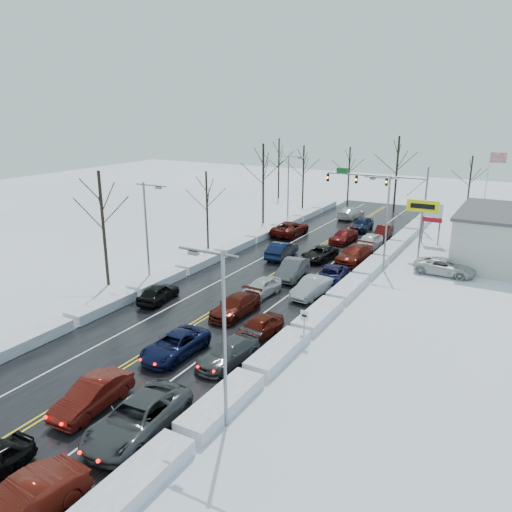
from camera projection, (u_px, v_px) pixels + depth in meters
The scene contains 44 objects.
ground at pixel (255, 286), 43.62m from camera, with size 160.00×160.00×0.00m, color white.
road_surface at pixel (266, 279), 45.29m from camera, with size 14.00×84.00×0.01m, color black.
snow_bank_left at pixel (198, 267), 48.85m from camera, with size 1.74×72.00×0.78m, color white.
snow_bank_right at pixel (346, 294), 41.72m from camera, with size 1.74×72.00×0.78m, color white.
traffic_signal_mast at pixel (386, 185), 63.79m from camera, with size 13.28×0.39×8.00m.
tires_plus_sign at pixel (422, 210), 50.61m from camera, with size 3.20×0.34×6.00m.
used_vehicles_sign at pixel (432, 215), 56.10m from camera, with size 2.20×0.22×4.65m.
speed_limit_sign at pixel (304, 321), 32.62m from camera, with size 0.55×0.09×2.35m.
flagpole at pixel (488, 186), 59.84m from camera, with size 1.87×1.20×10.00m.
streetlight_se at pixel (221, 326), 23.17m from camera, with size 3.20×0.25×9.00m.
streetlight_ne at pixel (385, 216), 46.55m from camera, with size 3.20×0.25×9.00m.
streetlight_sw at pixel (148, 226), 42.64m from camera, with size 3.20×0.25×9.00m.
streetlight_nw at pixel (290, 183), 66.02m from camera, with size 3.20×0.25×9.00m.
tree_left_b at pixel (102, 207), 41.99m from camera, with size 4.00×4.00×10.00m.
tree_left_c at pixel (207, 195), 53.51m from camera, with size 3.40×3.40×8.50m.
tree_left_d at pixel (263, 168), 65.13m from camera, with size 4.20×4.20×10.50m.
tree_left_e at pixel (304, 165), 75.16m from camera, with size 3.80×3.80×9.50m.
tree_far_a at pixel (279, 157), 83.44m from camera, with size 4.00×4.00×10.00m.
tree_far_b at pixel (349, 164), 78.85m from camera, with size 3.60×3.60×9.00m.
tree_far_c at pixel (398, 159), 73.02m from camera, with size 4.40×4.40×11.00m.
tree_far_d at pixel (471, 174), 70.09m from camera, with size 3.40×3.40×8.50m.
queued_car_1 at pixel (94, 408), 25.97m from camera, with size 1.67×4.79×1.58m, color #52100B.
queued_car_2 at pixel (175, 355), 31.52m from camera, with size 2.37×5.14×1.43m, color black.
queued_car_3 at pixel (236, 315), 37.63m from camera, with size 2.07×5.10×1.48m, color #441009.
queued_car_4 at pixel (261, 296), 41.39m from camera, with size 1.77×4.40×1.50m, color silver.
queued_car_5 at pixel (292, 278), 45.75m from camera, with size 1.79×5.13×1.69m, color #45484B.
queued_car_6 at pixel (319, 260), 51.03m from camera, with size 2.29×4.97×1.38m, color black.
queued_car_7 at pixel (343, 242), 57.67m from camera, with size 2.04×5.01×1.45m, color #540B0B.
queued_car_8 at pixel (362, 230), 63.14m from camera, with size 1.98×4.92×1.68m, color black.
queued_car_10 at pixel (139, 433), 24.03m from camera, with size 2.81×6.09×1.69m, color #393C3E.
queued_car_11 at pixel (228, 363), 30.59m from camera, with size 1.95×4.80×1.39m, color #3F4244.
queued_car_12 at pixel (259, 337), 33.98m from camera, with size 1.75×4.35×1.48m, color #4A1109.
queued_car_13 at pixel (311, 296), 41.33m from camera, with size 1.64×4.71×1.55m, color #9FA1A6.
queued_car_14 at pixel (331, 282), 44.66m from camera, with size 2.27×4.93×1.37m, color black.
queued_car_15 at pixel (354, 262), 50.40m from camera, with size 2.30×5.65×1.64m, color #55120B.
queued_car_16 at pixel (368, 249), 54.84m from camera, with size 1.99×4.94×1.68m, color silver.
queued_car_17 at pixel (383, 238), 59.74m from camera, with size 1.55×4.44×1.46m, color #430909.
oncoming_car_0 at pixel (282, 258), 51.83m from camera, with size 1.78×5.11×1.68m, color black.
oncoming_car_1 at pixel (290, 235), 60.89m from camera, with size 2.84×6.16×1.71m, color #4D0E0A.
oncoming_car_2 at pixel (351, 218), 69.99m from camera, with size 2.24×5.52×1.60m, color silver.
oncoming_car_3 at pixel (159, 301), 40.23m from camera, with size 1.74×4.32×1.47m, color black.
parked_car_0 at pixel (444, 274), 46.66m from camera, with size 2.52×5.47×1.52m, color silver.
parked_car_1 at pixel (483, 269), 48.13m from camera, with size 2.11×5.20×1.51m, color #474A4D.
parked_car_2 at pixel (471, 250), 54.58m from camera, with size 1.59×3.96×1.35m, color black.
Camera 1 is at (20.15, -35.72, 15.10)m, focal length 35.00 mm.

